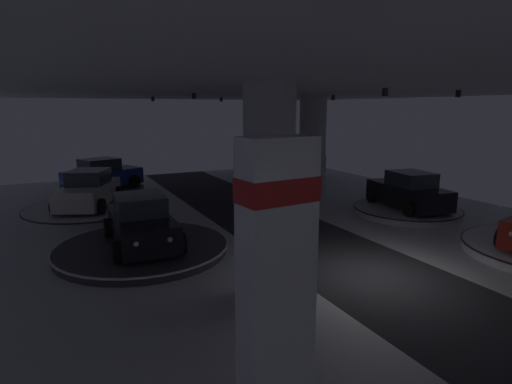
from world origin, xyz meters
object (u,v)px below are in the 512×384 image
Objects in this scene: brand_sign_pylon at (276,284)px; display_platform_mid_left at (143,248)px; display_platform_far_left at (90,210)px; display_car_mid_left at (141,223)px; column_right at (312,149)px; column_left at (269,196)px; display_platform_deep_left at (104,191)px; display_platform_deep_right at (286,174)px; display_car_deep_left at (102,175)px; display_platform_mid_right at (407,210)px; pickup_truck_deep_right at (283,159)px; visitor_walking_near at (255,188)px; display_car_far_left at (89,190)px; display_car_mid_right at (408,192)px.

display_platform_mid_left is at bearing 91.90° from brand_sign_pylon.
display_car_mid_left is at bearing -79.83° from display_platform_far_left.
column_right is 1.00× the size of column_left.
display_car_mid_left reaches higher than display_platform_mid_left.
column_right is 0.94× the size of display_platform_mid_left.
display_platform_deep_left is 4.69m from display_platform_far_left.
display_platform_deep_right is at bearing 69.69° from column_right.
display_platform_mid_right is at bearing -42.03° from display_car_deep_left.
pickup_truck_deep_right is at bearing 5.15° from display_car_deep_left.
display_platform_mid_right is at bearing 26.58° from column_left.
display_platform_far_left is (-1.13, -4.55, -0.00)m from display_platform_deep_left.
display_car_far_left is at bearing 165.97° from visitor_walking_near.
brand_sign_pylon is 24.19m from display_platform_deep_right.
column_right is 5.48m from display_car_mid_right.
display_platform_mid_right is at bearing -39.20° from visitor_walking_near.
display_platform_far_left is at bearing 100.17° from display_car_mid_left.
display_platform_deep_left is 16.52m from display_car_mid_right.
brand_sign_pylon reaches higher than display_platform_deep_left.
display_platform_deep_left reaches higher than display_platform_deep_right.
column_left is 0.94× the size of display_platform_mid_left.
pickup_truck_deep_right reaches higher than display_platform_far_left.
display_platform_mid_right is (2.25, -4.67, -2.58)m from column_right.
display_car_far_left is 0.78× the size of display_platform_mid_left.
display_car_far_left is 14.89m from display_platform_mid_right.
column_left is 11.30m from display_car_mid_right.
column_left reaches higher than display_car_deep_left.
display_platform_deep_left is 4.75m from display_car_far_left.
display_car_mid_left reaches higher than display_platform_deep_right.
display_platform_mid_right reaches higher than display_platform_mid_left.
column_left is at bearing -73.80° from display_platform_far_left.
display_car_deep_left reaches higher than display_platform_deep_left.
visitor_walking_near is (-5.66, 4.65, -0.17)m from display_car_mid_right.
display_car_deep_left is 16.51m from display_car_mid_right.
display_platform_mid_left is (-2.20, 5.08, -2.59)m from column_left.
display_platform_deep_right is at bearing 43.02° from display_car_mid_left.
pickup_truck_deep_right is at bearing 22.46° from display_car_far_left.
display_car_deep_left is (-0.34, 19.87, -1.20)m from brand_sign_pylon.
pickup_truck_deep_right is at bearing 59.84° from brand_sign_pylon.
column_left is 10.72m from visitor_walking_near.
display_platform_far_left is (-1.10, -4.54, -0.93)m from display_car_deep_left.
visitor_walking_near reaches higher than display_platform_mid_left.
visitor_walking_near is at bearing -128.23° from pickup_truck_deep_right.
display_platform_far_left is (-3.35, 11.52, -2.55)m from column_left.
brand_sign_pylon is 0.79× the size of pickup_truck_deep_right.
column_right is 5.79m from display_platform_mid_right.
display_car_mid_right reaches higher than display_platform_far_left.
display_platform_far_left is (-13.77, -5.37, 0.02)m from display_platform_deep_right.
brand_sign_pylon is 1.05× the size of display_car_mid_left.
display_car_mid_right reaches higher than display_platform_mid_left.
column_left is 1.13× the size of display_platform_mid_right.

